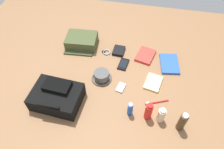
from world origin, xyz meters
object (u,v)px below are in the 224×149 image
Objects in this scene: toothbrush at (155,102)px; backpack at (57,96)px; paperback_novel at (169,64)px; notepad at (153,82)px; wallet at (119,51)px; cell_phone at (123,64)px; sunscreen_spray at (149,111)px; travel_guidebook at (145,55)px; lotion_bottle at (161,115)px; toiletry_pouch at (82,41)px; cologne_bottle at (182,122)px; bucket_hat at (102,76)px; wristwatch at (106,52)px; deodorant_spray at (130,109)px; media_player at (121,87)px.

backpack is at bearing 10.00° from toothbrush.
paperback_novel is 1.48× the size of notepad.
cell_phone is at bearing 117.51° from wallet.
wallet is at bearing -62.52° from sunscreen_spray.
sunscreen_spray is 0.55m from travel_guidebook.
toiletry_pouch is at bearing -39.97° from lotion_bottle.
cologne_bottle is at bearing 114.93° from travel_guidebook.
cologne_bottle is at bearing 133.04° from wallet.
travel_guidebook is at bearing -75.05° from lotion_bottle.
bucket_hat is 0.22m from cell_phone.
sunscreen_spray reaches higher than wallet.
toothbrush reaches higher than wristwatch.
cologne_bottle is 0.79× the size of travel_guidebook.
deodorant_spray is (0.20, -0.01, -0.00)m from lotion_bottle.
lotion_bottle is at bearing 106.55° from toothbrush.
toiletry_pouch reaches higher than notepad.
paperback_novel is at bearing -146.31° from backpack.
toiletry_pouch is 0.74m from paperback_novel.
cell_phone is (0.35, 0.07, -0.00)m from paperback_novel.
backpack is at bearing -2.52° from cologne_bottle.
backpack is 0.57m from toiletry_pouch.
bucket_hat is 1.36× the size of wallet.
bucket_hat is 0.55m from paperback_novel.
sunscreen_spray is 0.62m from wallet.
backpack is 0.35m from bucket_hat.
sunscreen_spray is 1.30× the size of wallet.
toothbrush reaches higher than notepad.
backpack is 1.26× the size of toiletry_pouch.
media_player is at bearing 94.74° from cell_phone.
paperback_novel reaches higher than notepad.
cell_phone is 0.40m from toothbrush.
notepad is at bearing -175.00° from bucket_hat.
cologne_bottle is 0.47m from media_player.
media_player is 0.26m from toothbrush.
backpack is 2.75× the size of lotion_bottle.
cologne_bottle is at bearing 136.64° from wristwatch.
toiletry_pouch is 0.69m from notepad.
cell_phone is (-0.38, -0.42, -0.05)m from backpack.
toiletry_pouch is 1.84× the size of sunscreen_spray.
toiletry_pouch reaches higher than media_player.
cell_phone is 0.82× the size of toothbrush.
paperback_novel is 0.20m from travel_guidebook.
paperback_novel is at bearing -168.22° from cell_phone.
wristwatch is (0.18, -0.33, 0.00)m from media_player.
deodorant_spray is at bearing 63.52° from paperback_novel.
cell_phone is at bearing -46.47° from cologne_bottle.
backpack is 2.22× the size of bucket_hat.
toothbrush is at bearing -73.45° from lotion_bottle.
bucket_hat is 0.16m from media_player.
wristwatch is at bearing -48.41° from lotion_bottle.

